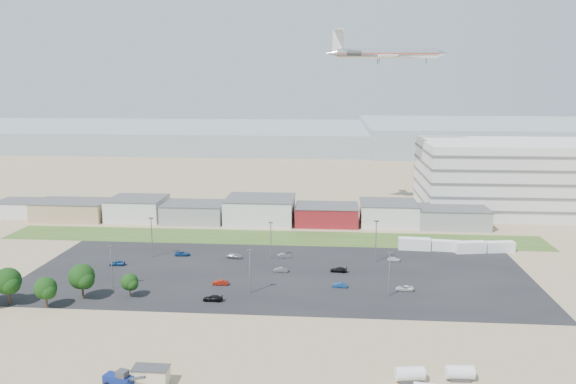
# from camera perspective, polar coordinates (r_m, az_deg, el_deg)

# --- Properties ---
(ground) EXTENTS (700.00, 700.00, 0.00)m
(ground) POSITION_cam_1_polar(r_m,az_deg,el_deg) (118.78, -4.44, -11.38)
(ground) COLOR #978460
(ground) RESTS_ON ground
(parking_lot) EXTENTS (120.00, 50.00, 0.01)m
(parking_lot) POSITION_cam_1_polar(r_m,az_deg,el_deg) (136.72, -1.01, -8.29)
(parking_lot) COLOR black
(parking_lot) RESTS_ON ground
(grass_strip) EXTENTS (160.00, 16.00, 0.02)m
(grass_strip) POSITION_cam_1_polar(r_m,az_deg,el_deg) (167.60, -1.63, -4.65)
(grass_strip) COLOR #344E1D
(grass_strip) RESTS_ON ground
(hills_backdrop) EXTENTS (700.00, 200.00, 9.00)m
(hills_backdrop) POSITION_cam_1_polar(r_m,az_deg,el_deg) (425.94, 7.67, 5.39)
(hills_backdrop) COLOR gray
(hills_backdrop) RESTS_ON ground
(building_row) EXTENTS (170.00, 20.00, 8.00)m
(building_row) POSITION_cam_1_polar(r_m,az_deg,el_deg) (187.35, -6.18, -1.77)
(building_row) COLOR silver
(building_row) RESTS_ON ground
(parking_garage) EXTENTS (80.00, 40.00, 25.00)m
(parking_garage) POSITION_cam_1_polar(r_m,az_deg,el_deg) (218.26, 23.91, 1.42)
(parking_garage) COLOR silver
(parking_garage) RESTS_ON ground
(portable_shed) EXTENTS (5.56, 2.94, 2.78)m
(portable_shed) POSITION_cam_1_polar(r_m,az_deg,el_deg) (92.16, -13.75, -17.67)
(portable_shed) COLOR beige
(portable_shed) RESTS_ON ground
(telehandler) EXTENTS (7.58, 4.34, 3.00)m
(telehandler) POSITION_cam_1_polar(r_m,az_deg,el_deg) (92.34, -16.87, -17.70)
(telehandler) COLOR navy
(telehandler) RESTS_ON ground
(storage_tank_nw) EXTENTS (4.63, 2.77, 2.62)m
(storage_tank_nw) POSITION_cam_1_polar(r_m,az_deg,el_deg) (92.36, 12.27, -17.59)
(storage_tank_nw) COLOR silver
(storage_tank_nw) RESTS_ON ground
(storage_tank_ne) EXTENTS (4.37, 2.34, 2.56)m
(storage_tank_ne) POSITION_cam_1_polar(r_m,az_deg,el_deg) (94.70, 17.04, -17.10)
(storage_tank_ne) COLOR silver
(storage_tank_ne) RESTS_ON ground
(box_trailer_a) EXTENTS (8.80, 3.25, 3.24)m
(box_trailer_a) POSITION_cam_1_polar(r_m,az_deg,el_deg) (159.20, 12.72, -5.16)
(box_trailer_a) COLOR silver
(box_trailer_a) RESTS_ON ground
(box_trailer_b) EXTENTS (7.84, 3.25, 2.86)m
(box_trailer_b) POSITION_cam_1_polar(r_m,az_deg,el_deg) (160.27, 15.72, -5.27)
(box_trailer_b) COLOR silver
(box_trailer_b) RESTS_ON ground
(box_trailer_c) EXTENTS (8.50, 3.99, 3.06)m
(box_trailer_c) POSITION_cam_1_polar(r_m,az_deg,el_deg) (160.39, 18.03, -5.35)
(box_trailer_c) COLOR silver
(box_trailer_c) RESTS_ON ground
(box_trailer_d) EXTENTS (7.99, 3.68, 2.88)m
(box_trailer_d) POSITION_cam_1_polar(r_m,az_deg,el_deg) (163.84, 20.75, -5.22)
(box_trailer_d) COLOR silver
(box_trailer_d) RESTS_ON ground
(tree_left) EXTENTS (5.86, 5.86, 8.79)m
(tree_left) POSITION_cam_1_polar(r_m,az_deg,el_deg) (131.03, -26.57, -8.33)
(tree_left) COLOR black
(tree_left) RESTS_ON ground
(tree_mid) EXTENTS (4.88, 4.88, 7.32)m
(tree_mid) POSITION_cam_1_polar(r_m,az_deg,el_deg) (126.00, -23.40, -9.17)
(tree_mid) COLOR black
(tree_mid) RESTS_ON ground
(tree_right) EXTENTS (5.81, 5.81, 8.71)m
(tree_right) POSITION_cam_1_polar(r_m,az_deg,el_deg) (127.87, -20.20, -8.31)
(tree_right) COLOR black
(tree_right) RESTS_ON ground
(tree_near) EXTENTS (3.96, 3.96, 5.93)m
(tree_near) POSITION_cam_1_polar(r_m,az_deg,el_deg) (126.26, -15.79, -8.95)
(tree_near) COLOR black
(tree_near) RESTS_ON ground
(lightpole_front_l) EXTENTS (1.16, 0.49, 9.90)m
(lightpole_front_l) POSITION_cam_1_polar(r_m,az_deg,el_deg) (131.52, -17.47, -7.33)
(lightpole_front_l) COLOR slate
(lightpole_front_l) RESTS_ON ground
(lightpole_front_m) EXTENTS (1.16, 0.48, 9.87)m
(lightpole_front_m) POSITION_cam_1_polar(r_m,az_deg,el_deg) (123.43, -3.90, -8.05)
(lightpole_front_m) COLOR slate
(lightpole_front_m) RESTS_ON ground
(lightpole_front_r) EXTENTS (1.16, 0.48, 9.86)m
(lightpole_front_r) POSITION_cam_1_polar(r_m,az_deg,el_deg) (123.19, 10.23, -8.24)
(lightpole_front_r) COLOR slate
(lightpole_front_r) RESTS_ON ground
(lightpole_back_l) EXTENTS (1.25, 0.52, 10.62)m
(lightpole_back_l) POSITION_cam_1_polar(r_m,az_deg,el_deg) (152.21, -13.66, -4.51)
(lightpole_back_l) COLOR slate
(lightpole_back_l) RESTS_ON ground
(lightpole_back_m) EXTENTS (1.15, 0.48, 9.77)m
(lightpole_back_m) POSITION_cam_1_polar(r_m,az_deg,el_deg) (146.80, -1.75, -4.94)
(lightpole_back_m) COLOR slate
(lightpole_back_m) RESTS_ON ground
(lightpole_back_r) EXTENTS (1.28, 0.53, 10.89)m
(lightpole_back_r) POSITION_cam_1_polar(r_m,az_deg,el_deg) (145.53, 8.92, -4.98)
(lightpole_back_r) COLOR slate
(lightpole_back_r) RESTS_ON ground
(airliner) EXTENTS (44.26, 31.61, 12.56)m
(airliner) POSITION_cam_1_polar(r_m,az_deg,el_deg) (201.89, 10.04, 13.70)
(airliner) COLOR silver
(parked_car_0) EXTENTS (3.97, 1.86, 1.10)m
(parked_car_0) POSITION_cam_1_polar(r_m,az_deg,el_deg) (128.58, 11.76, -9.54)
(parked_car_0) COLOR silver
(parked_car_0) RESTS_ON ground
(parked_car_1) EXTENTS (3.52, 1.55, 1.12)m
(parked_car_1) POSITION_cam_1_polar(r_m,az_deg,el_deg) (128.37, 5.28, -9.38)
(parked_car_1) COLOR navy
(parked_car_1) RESTS_ON ground
(parked_car_3) EXTENTS (4.26, 1.89, 1.22)m
(parked_car_3) POSITION_cam_1_polar(r_m,az_deg,el_deg) (121.31, -7.65, -10.65)
(parked_car_3) COLOR black
(parked_car_3) RESTS_ON ground
(parked_car_4) EXTENTS (3.73, 1.36, 1.22)m
(parked_car_4) POSITION_cam_1_polar(r_m,az_deg,el_deg) (130.17, -6.88, -9.10)
(parked_car_4) COLOR maroon
(parked_car_4) RESTS_ON ground
(parked_car_5) EXTENTS (4.02, 1.97, 1.32)m
(parked_car_5) POSITION_cam_1_polar(r_m,az_deg,el_deg) (148.78, -16.96, -6.91)
(parked_car_5) COLOR navy
(parked_car_5) RESTS_ON ground
(parked_car_6) EXTENTS (4.62, 2.36, 1.28)m
(parked_car_6) POSITION_cam_1_polar(r_m,az_deg,el_deg) (148.77, -5.46, -6.47)
(parked_car_6) COLOR #A5A5AA
(parked_car_6) RESTS_ON ground
(parked_car_7) EXTENTS (3.48, 1.25, 1.14)m
(parked_car_7) POSITION_cam_1_polar(r_m,az_deg,el_deg) (137.84, -0.72, -7.88)
(parked_car_7) COLOR #595B5E
(parked_car_7) RESTS_ON ground
(parked_car_8) EXTENTS (3.28, 1.44, 1.10)m
(parked_car_8) POSITION_cam_1_polar(r_m,az_deg,el_deg) (148.20, 10.71, -6.73)
(parked_car_8) COLOR silver
(parked_car_8) RESTS_ON ground
(parked_car_9) EXTENTS (4.12, 2.10, 1.12)m
(parked_car_9) POSITION_cam_1_polar(r_m,az_deg,el_deg) (152.86, -10.67, -6.17)
(parked_car_9) COLOR navy
(parked_car_9) RESTS_ON ground
(parked_car_11) EXTENTS (3.61, 1.65, 1.15)m
(parked_car_11) POSITION_cam_1_polar(r_m,az_deg,el_deg) (148.46, -0.38, -6.49)
(parked_car_11) COLOR #A5A5AA
(parked_car_11) RESTS_ON ground
(parked_car_12) EXTENTS (4.24, 2.18, 1.18)m
(parked_car_12) POSITION_cam_1_polar(r_m,az_deg,el_deg) (138.21, 5.16, -7.87)
(parked_car_12) COLOR black
(parked_car_12) RESTS_ON ground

